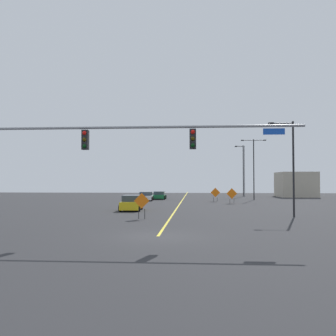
{
  "coord_description": "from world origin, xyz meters",
  "views": [
    {
      "loc": [
        1.93,
        -19.26,
        2.87
      ],
      "look_at": [
        -1.08,
        21.99,
        4.35
      ],
      "focal_mm": 39.58,
      "sensor_mm": 36.0,
      "label": 1
    }
  ],
  "objects_px": {
    "street_lamp_near_right": "(254,164)",
    "car_white_distant": "(146,196)",
    "street_lamp_far_right": "(243,169)",
    "street_lamp_mid_left": "(244,169)",
    "car_yellow_far": "(131,203)",
    "construction_sign_left_shoulder": "(215,193)",
    "traffic_signal_assembly": "(95,145)",
    "construction_sign_right_shoulder": "(232,194)",
    "street_lamp_mid_right": "(291,164)",
    "car_green_passing": "(159,195)",
    "construction_sign_right_lane": "(142,202)"
  },
  "relations": [
    {
      "from": "street_lamp_near_right",
      "to": "construction_sign_right_shoulder",
      "type": "relative_size",
      "value": 4.71
    },
    {
      "from": "car_white_distant",
      "to": "car_green_passing",
      "type": "xyz_separation_m",
      "value": [
        1.6,
        4.31,
        -0.01
      ]
    },
    {
      "from": "construction_sign_left_shoulder",
      "to": "car_white_distant",
      "type": "bearing_deg",
      "value": 171.17
    },
    {
      "from": "construction_sign_left_shoulder",
      "to": "car_yellow_far",
      "type": "xyz_separation_m",
      "value": [
        -9.14,
        -16.99,
        -0.49
      ]
    },
    {
      "from": "street_lamp_mid_left",
      "to": "traffic_signal_assembly",
      "type": "bearing_deg",
      "value": -105.76
    },
    {
      "from": "construction_sign_left_shoulder",
      "to": "street_lamp_far_right",
      "type": "bearing_deg",
      "value": 70.96
    },
    {
      "from": "street_lamp_far_right",
      "to": "car_green_passing",
      "type": "distance_m",
      "value": 19.56
    },
    {
      "from": "street_lamp_mid_right",
      "to": "traffic_signal_assembly",
      "type": "bearing_deg",
      "value": -139.46
    },
    {
      "from": "car_white_distant",
      "to": "car_green_passing",
      "type": "bearing_deg",
      "value": 69.7
    },
    {
      "from": "traffic_signal_assembly",
      "to": "construction_sign_right_lane",
      "type": "height_order",
      "value": "traffic_signal_assembly"
    },
    {
      "from": "street_lamp_mid_right",
      "to": "car_green_passing",
      "type": "height_order",
      "value": "street_lamp_mid_right"
    },
    {
      "from": "street_lamp_far_right",
      "to": "street_lamp_mid_left",
      "type": "bearing_deg",
      "value": -66.63
    },
    {
      "from": "car_yellow_far",
      "to": "car_green_passing",
      "type": "relative_size",
      "value": 1.03
    },
    {
      "from": "street_lamp_near_right",
      "to": "construction_sign_right_shoulder",
      "type": "bearing_deg",
      "value": -114.74
    },
    {
      "from": "street_lamp_mid_left",
      "to": "construction_sign_left_shoulder",
      "type": "height_order",
      "value": "street_lamp_mid_left"
    },
    {
      "from": "car_yellow_far",
      "to": "car_white_distant",
      "type": "xyz_separation_m",
      "value": [
        -1.03,
        18.57,
        -0.09
      ]
    },
    {
      "from": "street_lamp_mid_left",
      "to": "construction_sign_right_lane",
      "type": "bearing_deg",
      "value": -107.27
    },
    {
      "from": "traffic_signal_assembly",
      "to": "construction_sign_right_shoulder",
      "type": "height_order",
      "value": "traffic_signal_assembly"
    },
    {
      "from": "street_lamp_near_right",
      "to": "construction_sign_right_shoulder",
      "type": "xyz_separation_m",
      "value": [
        -4.28,
        -9.28,
        -4.25
      ]
    },
    {
      "from": "street_lamp_mid_left",
      "to": "street_lamp_far_right",
      "type": "relative_size",
      "value": 0.99
    },
    {
      "from": "street_lamp_far_right",
      "to": "car_yellow_far",
      "type": "xyz_separation_m",
      "value": [
        -15.31,
        -34.87,
        -4.54
      ]
    },
    {
      "from": "street_lamp_mid_right",
      "to": "car_white_distant",
      "type": "height_order",
      "value": "street_lamp_mid_right"
    },
    {
      "from": "construction_sign_right_shoulder",
      "to": "street_lamp_mid_right",
      "type": "bearing_deg",
      "value": -80.48
    },
    {
      "from": "street_lamp_mid_right",
      "to": "street_lamp_near_right",
      "type": "xyz_separation_m",
      "value": [
        1.27,
        27.23,
        1.18
      ]
    },
    {
      "from": "street_lamp_near_right",
      "to": "car_green_passing",
      "type": "bearing_deg",
      "value": 174.96
    },
    {
      "from": "street_lamp_mid_right",
      "to": "car_white_distant",
      "type": "relative_size",
      "value": 1.85
    },
    {
      "from": "street_lamp_near_right",
      "to": "construction_sign_right_lane",
      "type": "relative_size",
      "value": 4.73
    },
    {
      "from": "street_lamp_mid_left",
      "to": "construction_sign_right_shoulder",
      "type": "relative_size",
      "value": 4.84
    },
    {
      "from": "traffic_signal_assembly",
      "to": "car_yellow_far",
      "type": "distance_m",
      "value": 17.33
    },
    {
      "from": "street_lamp_far_right",
      "to": "traffic_signal_assembly",
      "type": "bearing_deg",
      "value": -105.53
    },
    {
      "from": "street_lamp_far_right",
      "to": "car_yellow_far",
      "type": "relative_size",
      "value": 2.38
    },
    {
      "from": "street_lamp_near_right",
      "to": "car_white_distant",
      "type": "bearing_deg",
      "value": -169.53
    },
    {
      "from": "street_lamp_far_right",
      "to": "construction_sign_left_shoulder",
      "type": "relative_size",
      "value": 4.99
    },
    {
      "from": "street_lamp_far_right",
      "to": "car_white_distant",
      "type": "xyz_separation_m",
      "value": [
        -16.34,
        -16.3,
        -4.62
      ]
    },
    {
      "from": "car_yellow_far",
      "to": "traffic_signal_assembly",
      "type": "bearing_deg",
      "value": -86.78
    },
    {
      "from": "street_lamp_far_right",
      "to": "construction_sign_left_shoulder",
      "type": "xyz_separation_m",
      "value": [
        -6.17,
        -17.88,
        -4.05
      ]
    },
    {
      "from": "street_lamp_near_right",
      "to": "car_white_distant",
      "type": "xyz_separation_m",
      "value": [
        -16.31,
        -3.01,
        -4.85
      ]
    },
    {
      "from": "construction_sign_right_lane",
      "to": "street_lamp_mid_right",
      "type": "bearing_deg",
      "value": 11.49
    },
    {
      "from": "street_lamp_far_right",
      "to": "construction_sign_right_shoulder",
      "type": "relative_size",
      "value": 4.89
    },
    {
      "from": "street_lamp_near_right",
      "to": "car_yellow_far",
      "type": "relative_size",
      "value": 2.3
    },
    {
      "from": "car_yellow_far",
      "to": "street_lamp_near_right",
      "type": "bearing_deg",
      "value": 54.69
    },
    {
      "from": "car_yellow_far",
      "to": "car_white_distant",
      "type": "height_order",
      "value": "car_yellow_far"
    },
    {
      "from": "construction_sign_right_shoulder",
      "to": "construction_sign_left_shoulder",
      "type": "bearing_deg",
      "value": 111.69
    },
    {
      "from": "construction_sign_right_lane",
      "to": "car_green_passing",
      "type": "bearing_deg",
      "value": 93.02
    },
    {
      "from": "street_lamp_mid_right",
      "to": "car_green_passing",
      "type": "bearing_deg",
      "value": 115.24
    },
    {
      "from": "street_lamp_mid_left",
      "to": "car_white_distant",
      "type": "relative_size",
      "value": 2.3
    },
    {
      "from": "construction_sign_right_lane",
      "to": "car_yellow_far",
      "type": "xyz_separation_m",
      "value": [
        -2.2,
        8.04,
        -0.55
      ]
    },
    {
      "from": "street_lamp_mid_left",
      "to": "car_white_distant",
      "type": "xyz_separation_m",
      "value": [
        -16.47,
        -15.99,
        -4.6
      ]
    },
    {
      "from": "street_lamp_mid_right",
      "to": "car_yellow_far",
      "type": "bearing_deg",
      "value": 158.08
    },
    {
      "from": "construction_sign_right_shoulder",
      "to": "traffic_signal_assembly",
      "type": "bearing_deg",
      "value": -109.06
    }
  ]
}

